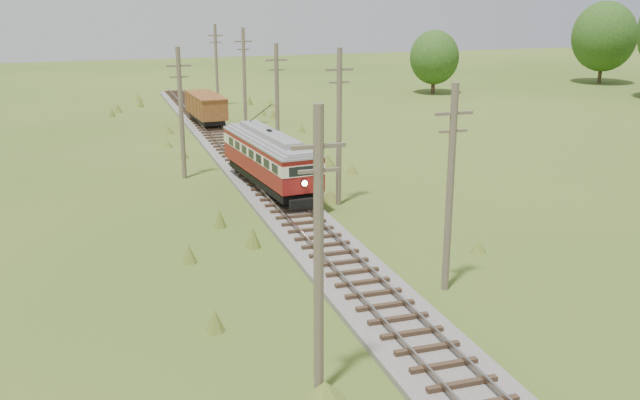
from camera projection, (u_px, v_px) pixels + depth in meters
name	position (u px, v px, depth m)	size (l,w,h in m)	color
railbed_main	(272.00, 193.00, 43.33)	(3.60, 96.00, 0.57)	#605B54
streetcar	(270.00, 155.00, 43.17)	(3.65, 11.13, 5.04)	black
gondola	(206.00, 107.00, 64.86)	(2.83, 7.46, 2.43)	black
gravel_pile	(258.00, 127.00, 61.77)	(3.67, 3.89, 1.33)	gray
utility_pole_r_2	(450.00, 187.00, 28.53)	(1.60, 0.30, 8.60)	brown
utility_pole_r_3	(339.00, 126.00, 40.30)	(1.60, 0.30, 9.00)	brown
utility_pole_r_4	(277.00, 100.00, 52.19)	(1.60, 0.30, 8.40)	brown
utility_pole_r_5	(244.00, 77.00, 64.09)	(1.60, 0.30, 8.90)	brown
utility_pole_r_6	(216.00, 65.00, 75.91)	(1.60, 0.30, 8.70)	brown
utility_pole_l_a	(319.00, 253.00, 20.77)	(1.60, 0.30, 9.00)	brown
utility_pole_l_b	(181.00, 112.00, 46.27)	(1.60, 0.30, 8.60)	brown
tree_right_5	(604.00, 37.00, 94.84)	(8.40, 8.40, 10.82)	#38281C
tree_mid_b	(434.00, 57.00, 85.78)	(5.88, 5.88, 7.57)	#38281C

